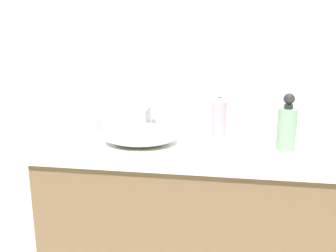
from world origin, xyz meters
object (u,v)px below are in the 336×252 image
at_px(lotion_bottle, 287,126).
at_px(candle_jar, 260,144).
at_px(soap_dispenser, 219,119).
at_px(sink_basin, 140,134).
at_px(tissue_box, 79,124).

relative_size(lotion_bottle, candle_jar, 4.08).
height_order(soap_dispenser, lotion_bottle, same).
relative_size(soap_dispenser, lotion_bottle, 1.00).
height_order(sink_basin, lotion_bottle, lotion_bottle).
bearing_deg(sink_basin, tissue_box, 175.55).
bearing_deg(candle_jar, lotion_bottle, 0.16).
xyz_separation_m(sink_basin, lotion_bottle, (0.61, 0.01, 0.06)).
xyz_separation_m(lotion_bottle, candle_jar, (-0.10, -0.00, -0.08)).
bearing_deg(candle_jar, tissue_box, 178.94).
xyz_separation_m(lotion_bottle, tissue_box, (-0.89, 0.01, -0.02)).
bearing_deg(sink_basin, lotion_bottle, 0.73).
distance_m(lotion_bottle, candle_jar, 0.13).
bearing_deg(tissue_box, sink_basin, -4.45).
height_order(sink_basin, tissue_box, tissue_box).
bearing_deg(soap_dispenser, lotion_bottle, -18.69).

